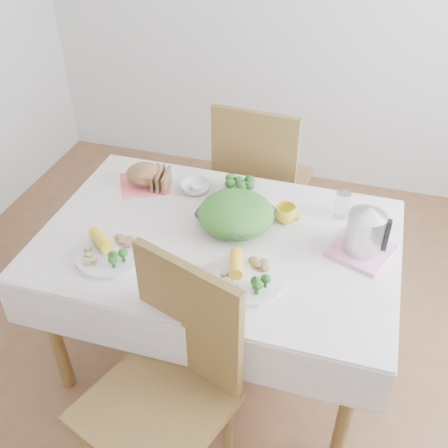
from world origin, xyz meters
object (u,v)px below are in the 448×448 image
(dinner_plate_left, at_px, (111,255))
(chair_far, at_px, (263,190))
(dining_table, at_px, (219,300))
(electric_kettle, at_px, (365,229))
(yellow_mug, at_px, (286,214))
(salad_bowl, at_px, (236,219))
(chair_near, at_px, (155,415))
(dinner_plate_right, at_px, (247,279))

(dinner_plate_left, bearing_deg, chair_far, 70.10)
(dining_table, distance_m, electric_kettle, 0.78)
(dining_table, bearing_deg, yellow_mug, 37.56)
(salad_bowl, relative_size, dinner_plate_left, 1.08)
(chair_near, relative_size, dinner_plate_right, 3.60)
(dining_table, xyz_separation_m, dinner_plate_right, (0.19, -0.23, 0.40))
(chair_near, bearing_deg, electric_kettle, 70.77)
(dinner_plate_left, distance_m, electric_kettle, 1.03)
(dining_table, xyz_separation_m, salad_bowl, (0.05, 0.10, 0.42))
(salad_bowl, bearing_deg, chair_near, -95.75)
(chair_near, bearing_deg, yellow_mug, 92.28)
(dinner_plate_left, xyz_separation_m, dinner_plate_right, (0.57, 0.02, 0.00))
(dinner_plate_left, distance_m, yellow_mug, 0.77)
(salad_bowl, height_order, yellow_mug, yellow_mug)
(chair_near, relative_size, salad_bowl, 3.35)
(salad_bowl, bearing_deg, dinner_plate_right, -67.14)
(yellow_mug, bearing_deg, chair_near, -107.48)
(dinner_plate_right, relative_size, yellow_mug, 2.95)
(chair_near, bearing_deg, salad_bowl, 104.01)
(dining_table, bearing_deg, salad_bowl, 61.85)
(dining_table, height_order, dinner_plate_right, dinner_plate_right)
(dinner_plate_left, bearing_deg, salad_bowl, 38.47)
(dinner_plate_left, xyz_separation_m, electric_kettle, (0.97, 0.32, 0.11))
(dinner_plate_left, xyz_separation_m, yellow_mug, (0.63, 0.44, 0.03))
(chair_far, height_order, salad_bowl, chair_far)
(dinner_plate_left, bearing_deg, dining_table, 33.01)
(chair_near, bearing_deg, dinner_plate_right, 84.77)
(dining_table, relative_size, chair_far, 1.33)
(salad_bowl, relative_size, electric_kettle, 1.46)
(chair_far, relative_size, yellow_mug, 10.76)
(dining_table, bearing_deg, dinner_plate_left, -146.99)
(yellow_mug, relative_size, electric_kettle, 0.46)
(dinner_plate_left, height_order, dinner_plate_right, same)
(yellow_mug, bearing_deg, dinner_plate_right, -98.45)
(electric_kettle, bearing_deg, chair_near, -106.37)
(dinner_plate_left, height_order, yellow_mug, yellow_mug)
(chair_far, bearing_deg, dining_table, 92.89)
(chair_near, relative_size, yellow_mug, 10.61)
(dining_table, relative_size, chair_near, 1.35)
(salad_bowl, bearing_deg, yellow_mug, 25.93)
(chair_near, bearing_deg, chair_far, 108.20)
(dinner_plate_right, distance_m, yellow_mug, 0.43)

